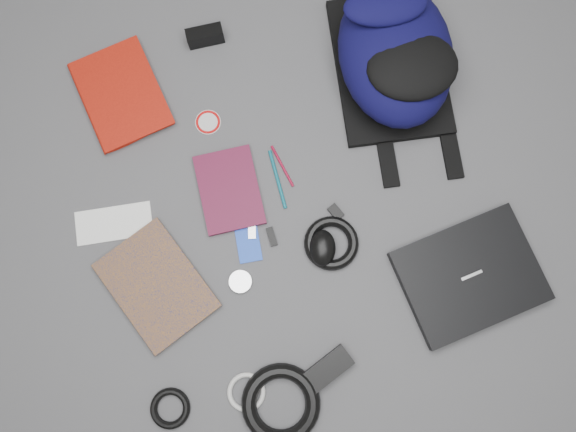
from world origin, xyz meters
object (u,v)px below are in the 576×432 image
object	(u,v)px
textbook_red	(86,110)
compact_camera	(205,36)
laptop	(470,276)
power_brick	(327,370)
backpack	(395,53)
mouse	(323,248)
dvd_case	(229,190)
comic_book	(123,311)

from	to	relation	value
textbook_red	compact_camera	bearing A→B (deg)	8.30
laptop	power_brick	distance (m)	0.43
laptop	textbook_red	world-z (taller)	laptop
backpack	textbook_red	bearing A→B (deg)	-178.98
laptop	mouse	distance (m)	0.37
textbook_red	compact_camera	world-z (taller)	compact_camera
textbook_red	mouse	size ratio (longest dim) A/B	2.92
dvd_case	comic_book	bearing A→B (deg)	-142.99
backpack	laptop	size ratio (longest dim) A/B	1.35
comic_book	compact_camera	size ratio (longest dim) A/B	2.87
dvd_case	mouse	world-z (taller)	mouse
backpack	compact_camera	bearing A→B (deg)	163.09
power_brick	laptop	bearing A→B (deg)	-4.57
compact_camera	mouse	xyz separation A→B (m)	(0.14, -0.63, -0.00)
dvd_case	mouse	distance (m)	0.28
backpack	dvd_case	world-z (taller)	backpack
power_brick	dvd_case	bearing A→B (deg)	81.75
dvd_case	compact_camera	size ratio (longest dim) A/B	2.18
comic_book	mouse	distance (m)	0.52
textbook_red	dvd_case	world-z (taller)	textbook_red
textbook_red	dvd_case	size ratio (longest dim) A/B	1.27
backpack	laptop	distance (m)	0.59
laptop	mouse	xyz separation A→B (m)	(-0.33, 0.17, 0.01)
dvd_case	power_brick	world-z (taller)	power_brick
compact_camera	laptop	bearing A→B (deg)	-56.61
laptop	dvd_case	bearing A→B (deg)	137.51
power_brick	mouse	bearing A→B (deg)	54.45
backpack	compact_camera	world-z (taller)	backpack
comic_book	power_brick	distance (m)	0.52
comic_book	mouse	xyz separation A→B (m)	(0.52, 0.01, 0.01)
backpack	dvd_case	size ratio (longest dim) A/B	2.11
backpack	mouse	distance (m)	0.53
mouse	compact_camera	bearing A→B (deg)	120.04
laptop	textbook_red	distance (m)	1.08
mouse	dvd_case	bearing A→B (deg)	149.05
backpack	dvd_case	xyz separation A→B (m)	(-0.50, -0.21, -0.09)
dvd_case	power_brick	bearing A→B (deg)	-74.33
backpack	textbook_red	world-z (taller)	backpack
backpack	power_brick	distance (m)	0.81
compact_camera	backpack	bearing A→B (deg)	-22.48
mouse	power_brick	world-z (taller)	mouse
backpack	mouse	world-z (taller)	backpack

